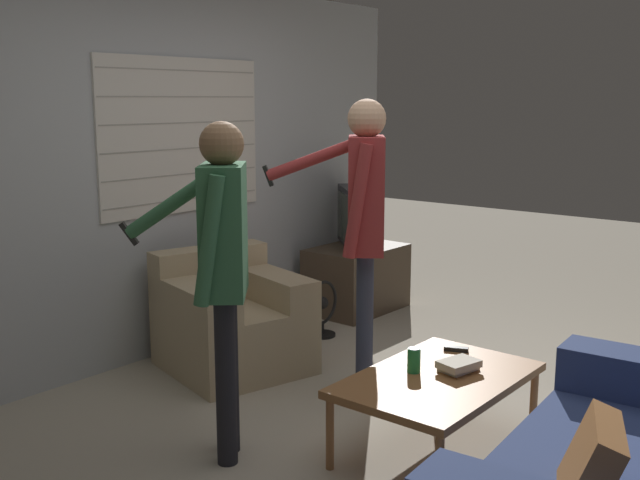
{
  "coord_description": "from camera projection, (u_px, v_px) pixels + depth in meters",
  "views": [
    {
      "loc": [
        -3.12,
        -2.02,
        1.75
      ],
      "look_at": [
        -0.05,
        0.5,
        1.0
      ],
      "focal_mm": 42.0,
      "sensor_mm": 36.0,
      "label": 1
    }
  ],
  "objects": [
    {
      "name": "person_left_standing",
      "position": [
        222.0,
        252.0,
        3.53
      ],
      "size": [
        0.47,
        0.76,
        1.65
      ],
      "rotation": [
        0.0,
        0.0,
        0.72
      ],
      "color": "black",
      "rests_on": "ground_plane"
    },
    {
      "name": "wall_back",
      "position": [
        149.0,
        170.0,
        4.99
      ],
      "size": [
        5.2,
        0.08,
        2.55
      ],
      "color": "#ADB2B7",
      "rests_on": "ground_plane"
    },
    {
      "name": "soda_can",
      "position": [
        414.0,
        360.0,
        3.75
      ],
      "size": [
        0.07,
        0.07,
        0.13
      ],
      "color": "#238E47",
      "rests_on": "coffee_table"
    },
    {
      "name": "floor_fan",
      "position": [
        322.0,
        309.0,
        5.58
      ],
      "size": [
        0.34,
        0.2,
        0.43
      ],
      "color": "black",
      "rests_on": "ground_plane"
    },
    {
      "name": "ground_plane",
      "position": [
        399.0,
        435.0,
        3.96
      ],
      "size": [
        16.0,
        16.0,
        0.0
      ],
      "primitive_type": "plane",
      "color": "#B2A893"
    },
    {
      "name": "armchair_beige",
      "position": [
        231.0,
        320.0,
        4.91
      ],
      "size": [
        0.99,
        1.02,
        0.76
      ],
      "rotation": [
        0.0,
        0.0,
        2.89
      ],
      "color": "tan",
      "rests_on": "ground_plane"
    },
    {
      "name": "tv",
      "position": [
        357.0,
        218.0,
        6.18
      ],
      "size": [
        0.72,
        0.75,
        0.48
      ],
      "rotation": [
        0.0,
        0.0,
        3.95
      ],
      "color": "#2D2D33",
      "rests_on": "tv_stand"
    },
    {
      "name": "person_right_standing",
      "position": [
        364.0,
        211.0,
        4.3
      ],
      "size": [
        0.51,
        0.85,
        1.75
      ],
      "rotation": [
        0.0,
        0.0,
        0.64
      ],
      "color": "#33384C",
      "rests_on": "ground_plane"
    },
    {
      "name": "coffee_table",
      "position": [
        438.0,
        383.0,
        3.71
      ],
      "size": [
        1.05,
        0.68,
        0.4
      ],
      "color": "brown",
      "rests_on": "ground_plane"
    },
    {
      "name": "book_stack",
      "position": [
        459.0,
        365.0,
        3.76
      ],
      "size": [
        0.24,
        0.19,
        0.06
      ],
      "color": "beige",
      "rests_on": "coffee_table"
    },
    {
      "name": "tv_stand",
      "position": [
        357.0,
        278.0,
        6.27
      ],
      "size": [
        0.82,
        0.55,
        0.54
      ],
      "color": "#4C3D2D",
      "rests_on": "ground_plane"
    },
    {
      "name": "spare_remote",
      "position": [
        456.0,
        349.0,
        4.07
      ],
      "size": [
        0.09,
        0.14,
        0.02
      ],
      "rotation": [
        0.0,
        0.0,
        0.4
      ],
      "color": "black",
      "rests_on": "coffee_table"
    }
  ]
}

